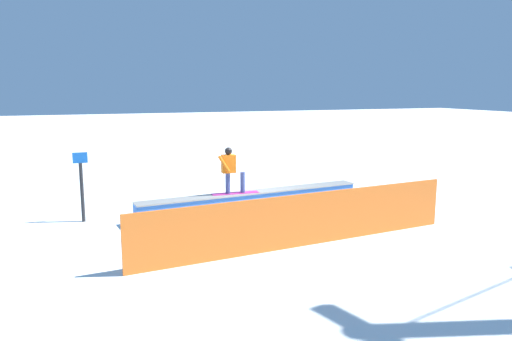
% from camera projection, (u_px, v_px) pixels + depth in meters
% --- Properties ---
extents(ground_plane, '(120.00, 120.00, 0.00)m').
position_uv_depth(ground_plane, '(253.00, 212.00, 15.00)').
color(ground_plane, white).
extents(grind_box, '(7.21, 1.26, 0.65)m').
position_uv_depth(grind_box, '(253.00, 203.00, 14.95)').
color(grind_box, blue).
rests_on(grind_box, ground_plane).
extents(snowboarder, '(1.43, 0.42, 1.40)m').
position_uv_depth(snowboarder, '(230.00, 169.00, 14.46)').
color(snowboarder, '#B9288A').
rests_on(snowboarder, grind_box).
extents(safety_fence, '(8.56, 0.90, 1.28)m').
position_uv_depth(safety_fence, '(304.00, 220.00, 11.70)').
color(safety_fence, orange).
rests_on(safety_fence, ground_plane).
extents(trail_marker, '(0.40, 0.10, 1.99)m').
position_uv_depth(trail_marker, '(82.00, 185.00, 13.78)').
color(trail_marker, '#262628').
rests_on(trail_marker, ground_plane).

